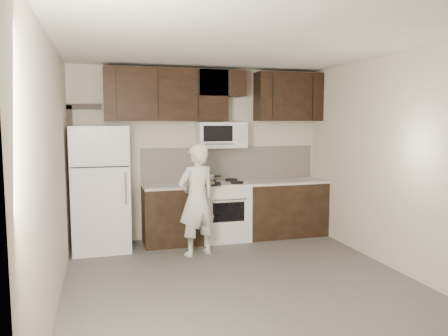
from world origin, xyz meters
name	(u,v)px	position (x,y,z in m)	size (l,w,h in m)	color
floor	(244,285)	(0.00, 0.00, 0.00)	(4.50, 4.50, 0.00)	#555250
back_wall	(200,153)	(0.00, 2.25, 1.35)	(4.00, 4.00, 0.00)	beige
ceiling	(245,44)	(0.00, 0.00, 2.70)	(4.50, 4.50, 0.00)	white
counter_run	(241,210)	(0.60, 1.94, 0.46)	(2.95, 0.64, 0.91)	black
stove	(223,211)	(0.30, 1.94, 0.46)	(0.76, 0.66, 0.94)	white
backsplash	(230,163)	(0.50, 2.24, 1.18)	(2.90, 0.02, 0.54)	silver
upper_cabinets	(215,94)	(0.21, 2.08, 2.28)	(3.48, 0.35, 0.78)	black
microwave	(221,135)	(0.30, 2.06, 1.65)	(0.76, 0.42, 0.40)	white
refrigerator	(101,189)	(-1.55, 1.89, 0.90)	(0.80, 0.76, 1.80)	white
door_trim	(74,163)	(-1.92, 2.21, 1.25)	(0.50, 0.08, 2.12)	black
saucepan	(210,178)	(0.12, 2.09, 0.97)	(0.28, 0.16, 0.16)	silver
baking_tray	(206,184)	(-0.03, 1.76, 0.92)	(0.43, 0.32, 0.02)	black
pizza	(206,183)	(-0.03, 1.76, 0.94)	(0.29, 0.29, 0.02)	#D4B78E
person	(197,200)	(-0.27, 1.26, 0.78)	(0.57, 0.38, 1.57)	white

